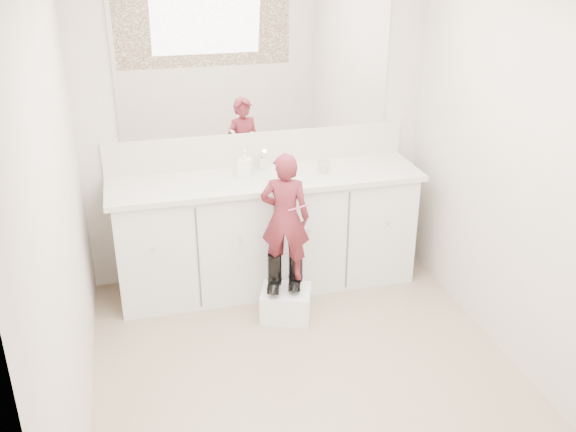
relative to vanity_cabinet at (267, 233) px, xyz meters
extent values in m
plane|color=#7F6E53|center=(0.00, -1.23, -0.42)|extent=(3.00, 3.00, 0.00)
plane|color=beige|center=(0.00, 0.27, 0.77)|extent=(2.60, 0.00, 2.60)
plane|color=beige|center=(0.00, -2.73, 0.77)|extent=(2.60, 0.00, 2.60)
plane|color=beige|center=(-1.30, -1.23, 0.78)|extent=(0.00, 3.00, 3.00)
plane|color=beige|center=(1.30, -1.23, 0.78)|extent=(0.00, 3.00, 3.00)
cube|color=silver|center=(0.00, 0.00, 0.00)|extent=(2.20, 0.55, 0.85)
cube|color=beige|center=(0.00, -0.01, 0.45)|extent=(2.28, 0.58, 0.04)
cube|color=beige|center=(0.00, 0.26, 0.59)|extent=(2.28, 0.03, 0.25)
cube|color=white|center=(0.00, 0.26, 1.22)|extent=(2.00, 0.02, 1.00)
cube|color=#472819|center=(0.00, -2.71, 1.22)|extent=(2.00, 0.01, 1.20)
cylinder|color=silver|center=(0.00, 0.15, 0.52)|extent=(0.08, 0.08, 0.10)
imported|color=beige|center=(0.43, -0.04, 0.51)|extent=(0.12, 0.12, 0.09)
imported|color=white|center=(-0.15, 0.02, 0.57)|extent=(0.12, 0.12, 0.20)
cube|color=white|center=(0.02, -0.50, -0.32)|extent=(0.42, 0.38, 0.22)
imported|color=#9F3143|center=(0.02, -0.48, 0.34)|extent=(0.38, 0.31, 0.91)
cylinder|color=#D2518D|center=(0.09, -0.56, 0.44)|extent=(0.13, 0.06, 0.06)
camera|label=1|loc=(-0.92, -4.26, 2.13)|focal=40.00mm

